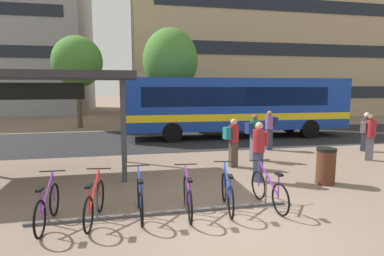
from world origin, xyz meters
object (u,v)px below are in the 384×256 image
at_px(parked_bicycle_red_1, 95,203).
at_px(parked_bicycle_blue_2, 140,199).
at_px(commuter_navy_pack_0, 254,134).
at_px(street_tree_0, 170,61).
at_px(commuter_grey_pack_1, 369,134).
at_px(trash_bin, 326,166).
at_px(parked_bicycle_blue_4, 227,193).
at_px(commuter_navy_pack_2, 270,127).
at_px(transit_shelter, 27,79).
at_px(city_bus, 238,105).
at_px(parked_bicycle_purple_0, 48,207).
at_px(commuter_red_pack_3, 259,147).
at_px(commuter_teal_pack_4, 233,139).
at_px(commuter_red_pack_6, 367,129).
at_px(parked_bicycle_purple_3, 188,197).
at_px(parked_bicycle_purple_5, 269,191).
at_px(street_tree_1, 77,62).

distance_m(parked_bicycle_red_1, parked_bicycle_blue_2, 0.92).
height_order(commuter_navy_pack_0, street_tree_0, street_tree_0).
relative_size(commuter_grey_pack_1, trash_bin, 1.68).
distance_m(parked_bicycle_blue_4, commuter_navy_pack_2, 7.25).
bearing_deg(trash_bin, transit_shelter, 163.10).
distance_m(city_bus, parked_bicycle_purple_0, 12.53).
xyz_separation_m(city_bus, parked_bicycle_blue_4, (-3.82, -9.82, -1.39)).
relative_size(commuter_red_pack_3, commuter_teal_pack_4, 1.05).
height_order(transit_shelter, commuter_red_pack_6, transit_shelter).
relative_size(commuter_red_pack_6, trash_bin, 1.62).
xyz_separation_m(trash_bin, street_tree_0, (-2.73, 12.18, 3.85)).
distance_m(parked_bicycle_purple_0, street_tree_0, 14.72).
xyz_separation_m(parked_bicycle_purple_0, transit_shelter, (-1.30, 3.84, 2.60)).
distance_m(parked_bicycle_blue_2, commuter_navy_pack_2, 8.44).
bearing_deg(parked_bicycle_blue_4, trash_bin, -59.82).
height_order(parked_bicycle_blue_4, street_tree_0, street_tree_0).
distance_m(parked_bicycle_purple_3, commuter_navy_pack_2, 7.84).
distance_m(parked_bicycle_purple_3, transit_shelter, 6.20).
bearing_deg(parked_bicycle_blue_2, commuter_navy_pack_0, -46.10).
xyz_separation_m(transit_shelter, commuter_teal_pack_4, (6.39, -0.21, -2.02)).
distance_m(parked_bicycle_blue_4, commuter_navy_pack_0, 5.04).
bearing_deg(commuter_red_pack_6, parked_bicycle_blue_4, 115.61).
distance_m(parked_bicycle_red_1, commuter_red_pack_6, 11.75).
bearing_deg(parked_bicycle_purple_5, street_tree_1, 18.50).
bearing_deg(commuter_teal_pack_4, parked_bicycle_blue_4, -119.88).
bearing_deg(parked_bicycle_blue_4, commuter_red_pack_6, -47.90).
bearing_deg(trash_bin, parked_bicycle_purple_5, -151.46).
bearing_deg(trash_bin, city_bus, 86.65).
distance_m(parked_bicycle_red_1, parked_bicycle_blue_4, 2.85).
height_order(commuter_teal_pack_4, street_tree_1, street_tree_1).
bearing_deg(parked_bicycle_blue_2, commuter_red_pack_6, -64.18).
xyz_separation_m(commuter_navy_pack_0, trash_bin, (0.87, -3.14, -0.48)).
distance_m(transit_shelter, street_tree_0, 11.25).
height_order(parked_bicycle_red_1, commuter_grey_pack_1, commuter_grey_pack_1).
height_order(transit_shelter, commuter_teal_pack_4, transit_shelter).
bearing_deg(commuter_red_pack_3, commuter_navy_pack_0, -151.59).
relative_size(commuter_teal_pack_4, street_tree_0, 0.26).
height_order(parked_bicycle_blue_2, transit_shelter, transit_shelter).
bearing_deg(parked_bicycle_purple_0, trash_bin, -77.73).
xyz_separation_m(parked_bicycle_blue_2, transit_shelter, (-3.11, 3.74, 2.60)).
height_order(commuter_navy_pack_0, commuter_teal_pack_4, commuter_navy_pack_0).
xyz_separation_m(parked_bicycle_red_1, commuter_grey_pack_1, (9.52, 3.52, 0.62)).
relative_size(parked_bicycle_purple_5, street_tree_1, 0.28).
bearing_deg(commuter_red_pack_6, commuter_red_pack_3, 109.57).
xyz_separation_m(parked_bicycle_purple_0, parked_bicycle_purple_5, (4.72, 0.03, 0.00)).
xyz_separation_m(parked_bicycle_blue_2, trash_bin, (5.25, 1.20, 0.13)).
relative_size(commuter_grey_pack_1, commuter_navy_pack_2, 1.01).
height_order(parked_bicycle_purple_0, parked_bicycle_purple_3, same).
height_order(city_bus, parked_bicycle_purple_3, city_bus).
xyz_separation_m(parked_bicycle_purple_5, trash_bin, (2.34, 1.27, 0.13)).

